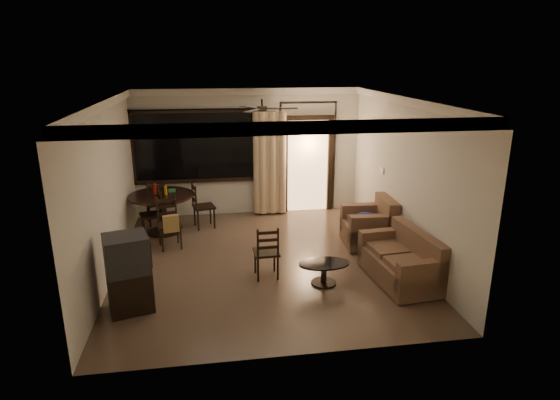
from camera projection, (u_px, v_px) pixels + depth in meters
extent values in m
plane|color=#7F6651|center=(264.00, 261.00, 8.22)|extent=(5.50, 5.50, 0.00)
plane|color=beige|center=(248.00, 153.00, 10.41)|extent=(5.00, 0.00, 5.00)
plane|color=beige|center=(292.00, 248.00, 5.21)|extent=(5.00, 0.00, 5.00)
plane|color=beige|center=(107.00, 191.00, 7.44)|extent=(0.00, 5.50, 5.50)
plane|color=beige|center=(405.00, 179.00, 8.17)|extent=(0.00, 5.50, 5.50)
plane|color=white|center=(262.00, 99.00, 7.40)|extent=(5.50, 5.50, 0.00)
cube|color=black|center=(198.00, 146.00, 10.17)|extent=(2.70, 0.04, 1.45)
cylinder|color=black|center=(201.00, 109.00, 9.86)|extent=(3.20, 0.03, 0.03)
cube|color=#FFC684|center=(308.00, 166.00, 10.66)|extent=(0.91, 0.03, 2.08)
cube|color=white|center=(382.00, 170.00, 9.19)|extent=(0.02, 0.18, 0.12)
cylinder|color=black|center=(262.00, 103.00, 7.41)|extent=(0.03, 0.03, 0.12)
cylinder|color=black|center=(262.00, 109.00, 7.44)|extent=(0.16, 0.16, 0.08)
cylinder|color=black|center=(161.00, 196.00, 9.34)|extent=(1.29, 1.29, 0.04)
cylinder|color=black|center=(163.00, 214.00, 9.45)|extent=(0.13, 0.13, 0.75)
cylinder|color=black|center=(164.00, 232.00, 9.57)|extent=(0.65, 0.65, 0.03)
cylinder|color=#9A150E|center=(155.00, 189.00, 9.31)|extent=(0.06, 0.06, 0.22)
cylinder|color=#B47B13|center=(166.00, 190.00, 9.29)|extent=(0.06, 0.06, 0.18)
cube|color=#29884B|center=(172.00, 191.00, 9.53)|extent=(0.14, 0.10, 0.05)
cube|color=black|center=(151.00, 215.00, 9.23)|extent=(0.50, 0.50, 0.04)
cube|color=black|center=(204.00, 207.00, 9.74)|extent=(0.50, 0.50, 0.04)
cube|color=black|center=(169.00, 225.00, 8.68)|extent=(0.50, 0.50, 0.04)
cube|color=tan|center=(171.00, 224.00, 8.45)|extent=(0.29, 0.14, 0.32)
cube|color=black|center=(156.00, 203.00, 9.96)|extent=(0.50, 0.50, 0.04)
cube|color=black|center=(130.00, 290.00, 6.58)|extent=(0.70, 0.66, 0.59)
cube|color=black|center=(126.00, 254.00, 6.42)|extent=(0.70, 0.66, 0.52)
cube|color=black|center=(148.00, 250.00, 6.54)|extent=(0.14, 0.41, 0.36)
cube|color=#492622|center=(399.00, 269.00, 7.45)|extent=(0.94, 1.57, 0.37)
cube|color=#492622|center=(418.00, 249.00, 7.43)|extent=(0.33, 1.51, 0.61)
cube|color=#492622|center=(422.00, 276.00, 6.78)|extent=(0.81, 0.25, 0.47)
cube|color=#492622|center=(381.00, 243.00, 8.01)|extent=(0.81, 0.25, 0.47)
cube|color=#492622|center=(397.00, 257.00, 7.37)|extent=(0.69, 1.36, 0.11)
cube|color=#492622|center=(368.00, 233.00, 8.88)|extent=(0.94, 0.94, 0.42)
cube|color=#492622|center=(386.00, 215.00, 8.81)|extent=(0.26, 0.90, 0.68)
cube|color=#492622|center=(374.00, 229.00, 8.49)|extent=(0.90, 0.24, 0.52)
cube|color=#492622|center=(363.00, 217.00, 9.15)|extent=(0.90, 0.24, 0.52)
cube|color=#492622|center=(366.00, 221.00, 8.81)|extent=(0.67, 0.71, 0.13)
ellipsoid|color=navy|center=(366.00, 216.00, 8.77)|extent=(0.38, 0.31, 0.11)
ellipsoid|color=black|center=(324.00, 264.00, 7.31)|extent=(0.81, 0.49, 0.03)
cylinder|color=black|center=(324.00, 273.00, 7.36)|extent=(0.09, 0.09, 0.32)
cylinder|color=black|center=(323.00, 283.00, 7.41)|extent=(0.40, 0.40, 0.03)
cube|color=black|center=(266.00, 252.00, 7.53)|extent=(0.41, 0.41, 0.04)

